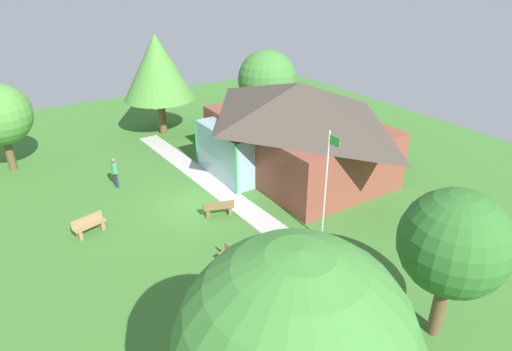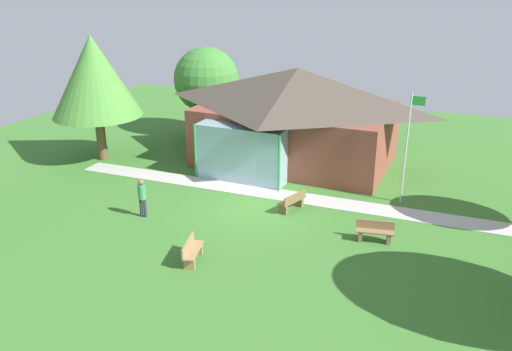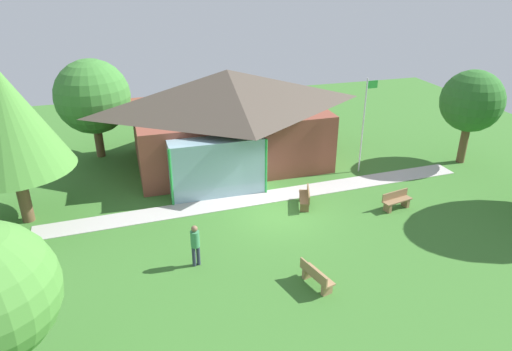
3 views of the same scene
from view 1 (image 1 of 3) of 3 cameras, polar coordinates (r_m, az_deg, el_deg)
The scene contains 11 objects.
ground_plane at distance 22.83m, azimuth -7.43°, elevation -3.78°, with size 44.00×44.00×0.00m, color #3D752D.
pavilion at distance 25.46m, azimuth 5.08°, elevation 6.35°, with size 11.29×8.61×5.28m.
footpath at distance 23.50m, azimuth -3.69°, elevation -2.63°, with size 21.43×1.30×0.03m, color #BCB7B2.
flagpole at distance 18.74m, azimuth 9.13°, elevation -0.90°, with size 0.64×0.08×5.19m.
bench_rear_near_path at distance 21.61m, azimuth -4.86°, elevation -4.26°, with size 0.92×1.56×0.84m.
bench_front_center at distance 21.60m, azimuth -20.85°, elevation -6.08°, with size 0.81×1.56×0.84m.
bench_mid_right at distance 18.10m, azimuth -2.78°, elevation -10.89°, with size 1.56×0.73×0.84m.
visitor_strolling_lawn at distance 25.15m, azimuth -17.84°, elevation 0.66°, with size 0.34×0.34×1.74m.
tree_west_hedge at distance 31.62m, azimuth -12.68°, elevation 13.58°, with size 4.94×4.94×7.02m.
tree_east_hedge at distance 14.71m, azimuth 24.30°, elevation -8.05°, with size 3.39×3.39×5.31m.
tree_behind_pavilion_left at distance 32.38m, azimuth 1.44°, elevation 12.33°, with size 4.21×4.21×5.73m.
Camera 1 is at (18.04, -8.30, 11.26)m, focal length 30.83 mm.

